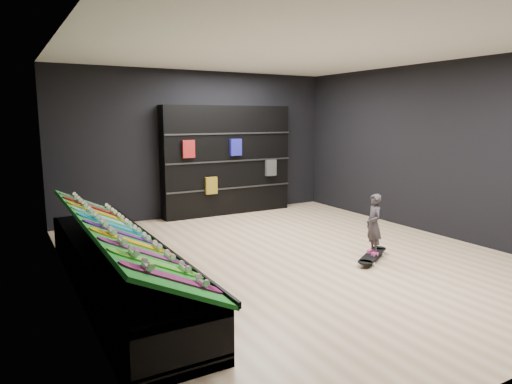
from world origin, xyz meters
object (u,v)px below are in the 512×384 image
display_rack (116,270)px  back_shelving (227,160)px  floor_skateboard (372,257)px  child (373,236)px

display_rack → back_shelving: back_shelving is taller
display_rack → floor_skateboard: bearing=-11.0°
display_rack → floor_skateboard: 3.57m
floor_skateboard → child: child is taller
display_rack → child: child is taller
back_shelving → child: 4.09m
floor_skateboard → back_shelving: bearing=64.3°
floor_skateboard → child: size_ratio=1.83×
display_rack → child: 3.57m
back_shelving → child: size_ratio=5.37×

